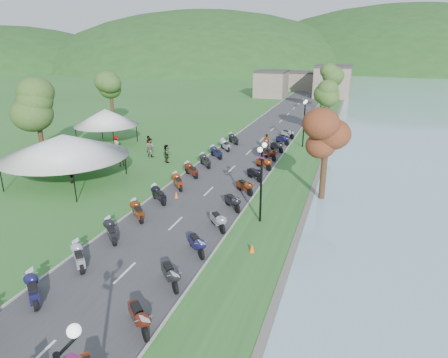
% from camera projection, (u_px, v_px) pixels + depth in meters
% --- Properties ---
extents(road, '(7.00, 120.00, 0.02)m').
position_uv_depth(road, '(262.00, 140.00, 46.80)').
color(road, '#3E3E42').
rests_on(road, ground).
extents(hills_backdrop, '(360.00, 120.00, 76.00)m').
position_uv_depth(hills_backdrop, '(338.00, 65.00, 190.38)').
color(hills_backdrop, '#285621').
rests_on(hills_backdrop, ground).
extents(far_building, '(18.00, 16.00, 5.00)m').
position_uv_depth(far_building, '(300.00, 82.00, 86.96)').
color(far_building, gray).
rests_on(far_building, ground).
extents(moto_row_left, '(2.60, 41.73, 1.10)m').
position_uv_depth(moto_row_left, '(150.00, 203.00, 27.07)').
color(moto_row_left, '#331411').
rests_on(moto_row_left, ground).
extents(moto_row_right, '(2.60, 40.64, 1.10)m').
position_uv_depth(moto_row_right, '(244.00, 186.00, 30.20)').
color(moto_row_right, '#331411').
rests_on(moto_row_right, ground).
extents(vendor_tent_main, '(6.69, 6.69, 4.00)m').
position_uv_depth(vendor_tent_main, '(66.00, 159.00, 32.04)').
color(vendor_tent_main, silver).
rests_on(vendor_tent_main, ground).
extents(vendor_tent_side, '(4.64, 4.64, 4.00)m').
position_uv_depth(vendor_tent_side, '(107.00, 127.00, 43.84)').
color(vendor_tent_side, silver).
rests_on(vendor_tent_side, ground).
extents(tree_park_left, '(3.33, 3.33, 9.25)m').
position_uv_depth(tree_park_left, '(38.00, 116.00, 35.63)').
color(tree_park_left, '#446A29').
rests_on(tree_park_left, ground).
extents(tree_lakeside, '(2.62, 2.62, 7.28)m').
position_uv_depth(tree_lakeside, '(325.00, 150.00, 28.19)').
color(tree_lakeside, '#446A29').
rests_on(tree_lakeside, ground).
extents(pedestrian_a, '(0.75, 0.83, 1.85)m').
position_uv_depth(pedestrian_a, '(122.00, 166.00, 36.99)').
color(pedestrian_a, slate).
rests_on(pedestrian_a, ground).
extents(pedestrian_b, '(1.02, 0.72, 1.91)m').
position_uv_depth(pedestrian_b, '(151.00, 157.00, 39.92)').
color(pedestrian_b, slate).
rests_on(pedestrian_b, ground).
extents(pedestrian_c, '(0.99, 0.98, 1.53)m').
position_uv_depth(pedestrian_c, '(72.00, 183.00, 32.50)').
color(pedestrian_c, slate).
rests_on(pedestrian_c, ground).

